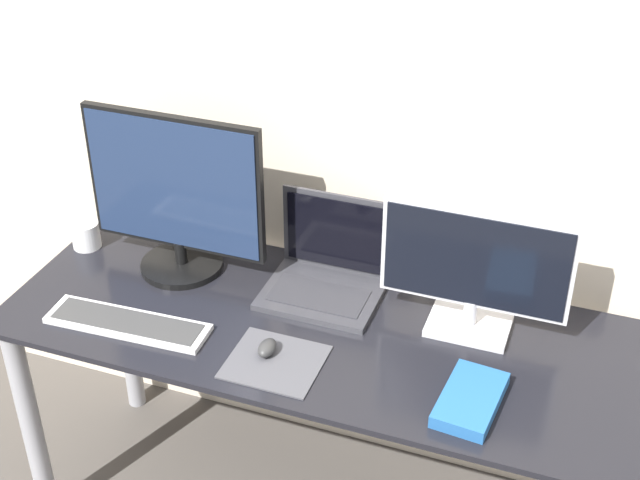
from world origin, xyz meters
The scene contains 10 objects.
wall_back centered at (0.00, 0.73, 1.25)m, with size 7.00×0.05×2.50m.
desk centered at (0.00, 0.33, 0.62)m, with size 1.74×0.67×0.77m.
monitor_left centered at (-0.48, 0.46, 1.01)m, with size 0.54×0.25×0.49m.
monitor_right centered at (0.39, 0.46, 0.96)m, with size 0.50×0.15×0.37m.
laptop centered at (-0.03, 0.52, 0.83)m, with size 0.33×0.26×0.27m.
keyboard centered at (-0.48, 0.15, 0.77)m, with size 0.46×0.14×0.02m.
mousepad centered at (-0.04, 0.15, 0.77)m, with size 0.24×0.22×0.00m.
mouse centered at (-0.07, 0.17, 0.79)m, with size 0.04×0.07×0.04m.
book centered at (0.46, 0.17, 0.78)m, with size 0.15×0.25×0.03m.
mug centered at (-0.81, 0.47, 0.81)m, with size 0.09×0.09×0.08m.
Camera 1 is at (0.68, -1.48, 2.26)m, focal length 50.00 mm.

